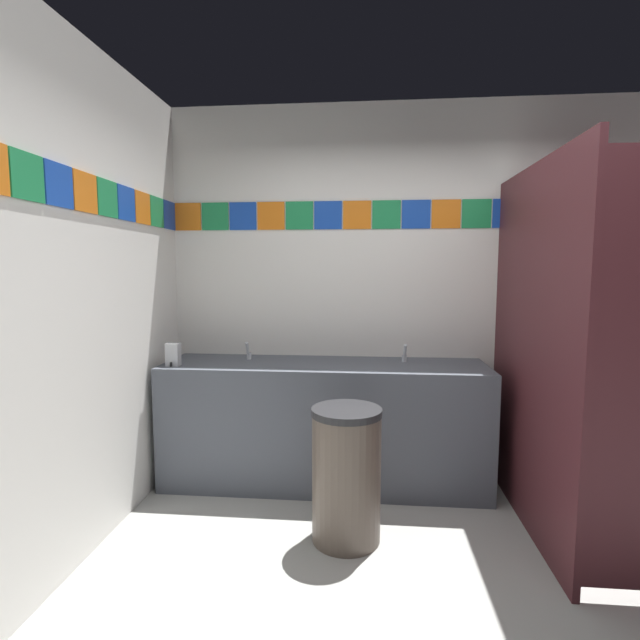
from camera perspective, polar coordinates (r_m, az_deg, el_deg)
ground_plane at (r=2.58m, az=14.71°, el=-31.26°), size 8.19×8.19×0.00m
wall_back at (r=3.73m, az=11.12°, el=3.49°), size 3.72×0.09×2.79m
wall_side at (r=2.54m, az=-31.61°, el=1.55°), size 0.09×3.29×2.79m
vanity_counter at (r=3.56m, az=0.51°, el=-12.07°), size 2.31×0.61×0.89m
faucet_left at (r=3.62m, az=-8.52°, el=-3.87°), size 0.04×0.10×0.14m
faucet_right at (r=3.52m, az=10.04°, el=-4.16°), size 0.04×0.10×0.14m
soap_dispenser at (r=3.50m, az=-17.08°, el=-3.97°), size 0.09×0.09×0.16m
stall_divider at (r=2.95m, az=28.48°, el=-3.87°), size 0.92×1.49×2.17m
toilet at (r=3.79m, az=31.62°, el=-14.17°), size 0.39×0.49×0.74m
trash_bin at (r=2.88m, az=3.15°, el=-17.89°), size 0.40×0.40×0.78m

